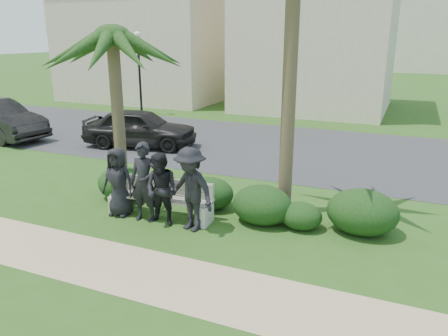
{
  "coord_description": "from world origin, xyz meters",
  "views": [
    {
      "loc": [
        4.24,
        -7.64,
        4.12
      ],
      "look_at": [
        0.53,
        1.0,
        1.24
      ],
      "focal_mm": 35.0,
      "sensor_mm": 36.0,
      "label": 1
    }
  ],
  "objects": [
    {
      "name": "asphalt_street",
      "position": [
        0.0,
        8.0,
        0.0
      ],
      "size": [
        160.0,
        8.0,
        0.01
      ],
      "primitive_type": "cube",
      "color": "#2D2D30",
      "rests_on": "ground"
    },
    {
      "name": "hedge_e",
      "position": [
        2.29,
        1.21,
        0.31
      ],
      "size": [
        0.94,
        0.78,
        0.62
      ],
      "primitive_type": "ellipsoid",
      "color": "black",
      "rests_on": "ground"
    },
    {
      "name": "stucco_bldg_left",
      "position": [
        -12.0,
        18.0,
        3.66
      ],
      "size": [
        10.4,
        8.4,
        7.3
      ],
      "color": "beige",
      "rests_on": "ground"
    },
    {
      "name": "stucco_bldg_right",
      "position": [
        -1.0,
        18.0,
        3.66
      ],
      "size": [
        8.4,
        8.4,
        7.3
      ],
      "color": "beige",
      "rests_on": "ground"
    },
    {
      "name": "hedge_a",
      "position": [
        -2.44,
        1.2,
        0.44
      ],
      "size": [
        1.34,
        1.1,
        0.87
      ],
      "primitive_type": "ellipsoid",
      "color": "black",
      "rests_on": "ground"
    },
    {
      "name": "man_b",
      "position": [
        -1.11,
        0.23,
        0.92
      ],
      "size": [
        0.73,
        0.53,
        1.85
      ],
      "primitive_type": "imported",
      "rotation": [
        0.0,
        0.0,
        0.14
      ],
      "color": "black",
      "rests_on": "ground"
    },
    {
      "name": "footpath",
      "position": [
        0.0,
        -1.8,
        0.0
      ],
      "size": [
        30.0,
        1.6,
        0.01
      ],
      "primitive_type": "cube",
      "color": "tan",
      "rests_on": "ground"
    },
    {
      "name": "man_d",
      "position": [
        0.09,
        0.2,
        0.93
      ],
      "size": [
        1.35,
        1.0,
        1.87
      ],
      "primitive_type": "imported",
      "rotation": [
        0.0,
        0.0,
        -0.28
      ],
      "color": "black",
      "rests_on": "ground"
    },
    {
      "name": "hedge_c",
      "position": [
        -0.07,
        1.5,
        0.4
      ],
      "size": [
        1.22,
        1.01,
        0.8
      ],
      "primitive_type": "ellipsoid",
      "color": "black",
      "rests_on": "ground"
    },
    {
      "name": "hedge_d",
      "position": [
        1.4,
        1.17,
        0.45
      ],
      "size": [
        1.38,
        1.14,
        0.9
      ],
      "primitive_type": "ellipsoid",
      "color": "black",
      "rests_on": "ground"
    },
    {
      "name": "street_lamp",
      "position": [
        -9.0,
        12.0,
        2.94
      ],
      "size": [
        0.36,
        0.36,
        4.29
      ],
      "color": "black",
      "rests_on": "ground"
    },
    {
      "name": "park_bench",
      "position": [
        -0.87,
        0.54,
        0.39
      ],
      "size": [
        2.51,
        0.74,
        0.86
      ],
      "rotation": [
        0.0,
        0.0,
        0.07
      ],
      "color": "gray",
      "rests_on": "ground"
    },
    {
      "name": "palm_left",
      "position": [
        -2.77,
        1.66,
        4.06
      ],
      "size": [
        3.0,
        3.0,
        5.01
      ],
      "color": "brown",
      "rests_on": "ground"
    },
    {
      "name": "ground",
      "position": [
        0.0,
        0.0,
        0.0
      ],
      "size": [
        160.0,
        160.0,
        0.0
      ],
      "primitive_type": "plane",
      "color": "#2C5016",
      "rests_on": "ground"
    },
    {
      "name": "hedge_f",
      "position": [
        3.55,
        1.53,
        0.5
      ],
      "size": [
        1.52,
        1.26,
        0.99
      ],
      "primitive_type": "ellipsoid",
      "color": "black",
      "rests_on": "ground"
    },
    {
      "name": "man_c",
      "position": [
        -0.62,
        0.18,
        0.83
      ],
      "size": [
        0.82,
        0.64,
        1.66
      ],
      "primitive_type": "imported",
      "rotation": [
        0.0,
        0.0,
        -0.01
      ],
      "color": "black",
      "rests_on": "ground"
    },
    {
      "name": "car_a",
      "position": [
        -5.12,
        6.07,
        0.73
      ],
      "size": [
        4.53,
        2.52,
        1.46
      ],
      "primitive_type": "imported",
      "rotation": [
        0.0,
        0.0,
        1.77
      ],
      "color": "black",
      "rests_on": "ground"
    },
    {
      "name": "man_a",
      "position": [
        -1.85,
        0.26,
        0.82
      ],
      "size": [
        0.83,
        0.57,
        1.64
      ],
      "primitive_type": "imported",
      "rotation": [
        0.0,
        0.0,
        0.06
      ],
      "color": "black",
      "rests_on": "ground"
    }
  ]
}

